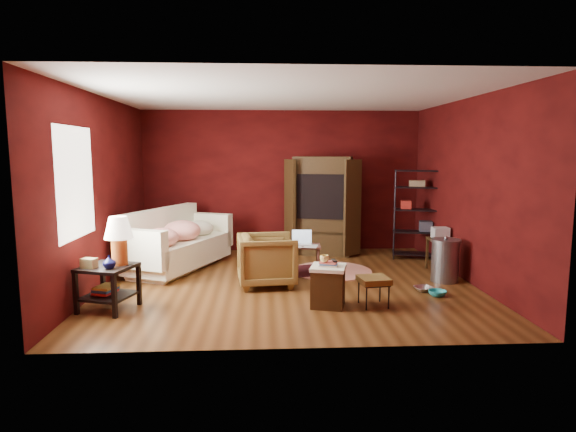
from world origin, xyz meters
name	(u,v)px	position (x,y,z in m)	size (l,w,h in m)	color
room	(286,191)	(-0.04, -0.01, 1.40)	(5.54, 5.04, 2.84)	brown
sofa	(178,248)	(-1.84, 0.95, 0.37)	(1.90, 0.56, 0.74)	white
armchair	(267,257)	(-0.33, -0.13, 0.42)	(0.82, 0.77, 0.85)	black
pet_bowl_steel	(424,282)	(1.91, -0.57, 0.13)	(0.26, 0.06, 0.26)	#B1B3B8
pet_bowl_turquoise	(438,287)	(2.02, -0.81, 0.12)	(0.24, 0.08, 0.24)	#26ADB5
vase	(109,262)	(-2.27, -1.30, 0.64)	(0.16, 0.16, 0.16)	#0D0F42
mug	(324,258)	(0.39, -1.20, 0.65)	(0.11, 0.09, 0.11)	#FBE47B
side_table	(113,254)	(-2.27, -1.12, 0.71)	(0.75, 0.75, 1.18)	black
sofa_cushions	(176,242)	(-1.87, 0.96, 0.46)	(1.70, 2.40, 0.94)	white
hamper	(328,285)	(0.45, -1.17, 0.28)	(0.53, 0.53, 0.61)	#482910
footstool	(374,281)	(1.03, -1.18, 0.33)	(0.42, 0.42, 0.38)	black
rug_round	(332,271)	(0.76, 0.67, 0.01)	(1.35, 1.35, 0.01)	beige
rug_oriental	(296,271)	(0.16, 0.62, 0.02)	(1.29, 1.00, 0.01)	#4D141B
laptop_desk	(302,248)	(0.23, 0.37, 0.45)	(0.61, 0.49, 0.73)	brown
tv_armoire	(323,204)	(0.77, 2.07, 0.99)	(1.44, 1.02, 1.90)	#3C2711
wire_shelving	(417,210)	(2.46, 1.55, 0.91)	(0.87, 0.53, 1.66)	black
small_stand	(440,238)	(2.57, 0.61, 0.55)	(0.37, 0.37, 0.74)	#3C2711
trash_can	(445,260)	(2.41, -0.06, 0.33)	(0.51, 0.51, 0.71)	gray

